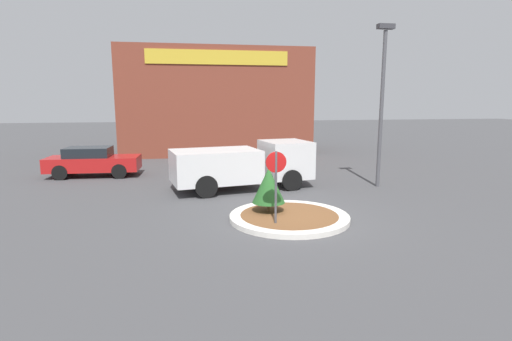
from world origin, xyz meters
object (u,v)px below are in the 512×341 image
(parked_sedan_red, at_px, (93,161))
(stop_sign, at_px, (276,176))
(light_pole, at_px, (382,94))
(utility_truck, at_px, (243,164))

(parked_sedan_red, bearing_deg, stop_sign, -50.75)
(stop_sign, height_order, light_pole, light_pole)
(stop_sign, relative_size, utility_truck, 0.37)
(utility_truck, xyz_separation_m, parked_sedan_red, (-6.89, 4.11, -0.33))
(light_pole, bearing_deg, utility_truck, 174.41)
(utility_truck, distance_m, light_pole, 6.56)
(parked_sedan_red, distance_m, light_pole, 13.96)
(stop_sign, xyz_separation_m, parked_sedan_red, (-7.07, 9.54, -0.81))
(stop_sign, xyz_separation_m, utility_truck, (-0.17, 5.42, -0.48))
(stop_sign, distance_m, parked_sedan_red, 11.90)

